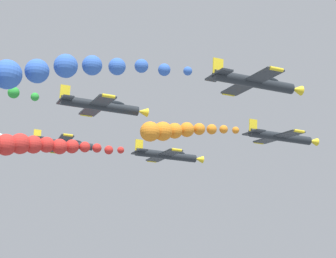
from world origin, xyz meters
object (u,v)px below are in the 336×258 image
Objects in this scene: airplane_right_inner at (256,82)px; airplane_left_inner at (167,155)px; airplane_right_outer at (65,144)px; airplane_left_outer at (102,106)px; airplane_lead at (282,137)px.

airplane_left_inner is at bearing 177.55° from airplane_right_inner.
airplane_left_inner is at bearing 44.55° from airplane_right_outer.
airplane_right_outer is at bearing 176.97° from airplane_left_outer.
airplane_right_inner is 17.85m from airplane_left_outer.
airplane_right_inner is at bearing -2.45° from airplane_left_inner.
airplane_right_inner is at bearing 43.24° from airplane_left_outer.
airplane_lead is 1.00× the size of airplane_right_inner.
airplane_left_inner is at bearing -138.02° from airplane_lead.
airplane_left_outer is at bearing -46.80° from airplane_left_inner.
airplane_left_outer is at bearing -89.13° from airplane_lead.
airplane_left_outer reaches higher than airplane_left_inner.
airplane_right_inner is at bearing -41.94° from airplane_lead.
airplane_left_inner is 25.53m from airplane_right_inner.
airplane_right_outer is (-12.20, -12.01, 3.77)m from airplane_left_inner.
airplane_left_inner is 17.53m from airplane_right_outer.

